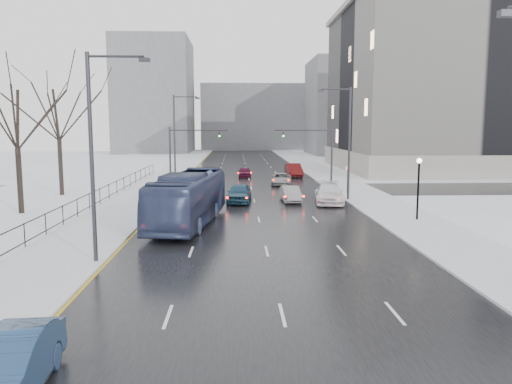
{
  "coord_description": "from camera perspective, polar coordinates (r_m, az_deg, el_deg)",
  "views": [
    {
      "loc": [
        -1.6,
        -3.75,
        6.62
      ],
      "look_at": [
        -0.35,
        27.35,
        2.5
      ],
      "focal_mm": 35.0,
      "sensor_mm": 36.0,
      "label": 1
    }
  ],
  "objects": [
    {
      "name": "sedan_right_cross",
      "position": [
        56.23,
        2.92,
        1.49
      ],
      "size": [
        2.71,
        4.97,
        1.32
      ],
      "primitive_type": "imported",
      "rotation": [
        0.0,
        0.0,
        -0.11
      ],
      "color": "gray",
      "rests_on": "road"
    },
    {
      "name": "sidewalk_right",
      "position": [
        65.21,
        8.41,
        1.71
      ],
      "size": [
        5.0,
        150.0,
        0.16
      ],
      "primitive_type": "cube",
      "color": "silver",
      "rests_on": "ground"
    },
    {
      "name": "streetlight_r_mid",
      "position": [
        44.84,
        10.35,
        6.14
      ],
      "size": [
        2.95,
        0.25,
        10.0
      ],
      "color": "#2D2D33",
      "rests_on": "ground"
    },
    {
      "name": "park_strip",
      "position": [
        66.67,
        -18.31,
        1.52
      ],
      "size": [
        14.0,
        150.0,
        0.12
      ],
      "primitive_type": "cube",
      "color": "white",
      "rests_on": "ground"
    },
    {
      "name": "sedan_right_distant",
      "position": [
        65.35,
        4.32,
        2.5
      ],
      "size": [
        1.99,
        5.27,
        1.72
      ],
      "primitive_type": "imported",
      "rotation": [
        0.0,
        0.0,
        0.03
      ],
      "color": "#4D0D0E",
      "rests_on": "road"
    },
    {
      "name": "mast_signal_left",
      "position": [
        52.12,
        -8.63,
        4.7
      ],
      "size": [
        6.1,
        0.33,
        6.5
      ],
      "color": "#2D2D33",
      "rests_on": "ground"
    },
    {
      "name": "bldg_far_center",
      "position": [
        143.88,
        -0.06,
        8.5
      ],
      "size": [
        30.0,
        18.0,
        18.0
      ],
      "primitive_type": "cube",
      "color": "slate",
      "rests_on": "ground"
    },
    {
      "name": "lamppost_r_mid",
      "position": [
        36.21,
        18.08,
        1.34
      ],
      "size": [
        0.36,
        0.36,
        4.28
      ],
      "color": "black",
      "rests_on": "sidewalk_right"
    },
    {
      "name": "tree_park_e",
      "position": [
        50.98,
        -21.28,
        -0.43
      ],
      "size": [
        9.45,
        9.45,
        13.5
      ],
      "primitive_type": null,
      "color": "black",
      "rests_on": "ground"
    },
    {
      "name": "civic_building",
      "position": [
        84.25,
        23.84,
        10.04
      ],
      "size": [
        41.0,
        31.0,
        24.8
      ],
      "color": "gray",
      "rests_on": "ground"
    },
    {
      "name": "mast_signal_right",
      "position": [
        52.57,
        7.51,
        4.74
      ],
      "size": [
        6.1,
        0.33,
        6.5
      ],
      "color": "#2D2D33",
      "rests_on": "ground"
    },
    {
      "name": "streetlight_l_far",
      "position": [
        56.14,
        -9.07,
        6.43
      ],
      "size": [
        2.95,
        0.25,
        10.0
      ],
      "color": "#2D2D33",
      "rests_on": "ground"
    },
    {
      "name": "cross_road",
      "position": [
        52.19,
        -0.52,
        0.28
      ],
      "size": [
        130.0,
        10.0,
        0.04
      ],
      "primitive_type": "cube",
      "color": "black",
      "rests_on": "ground"
    },
    {
      "name": "no_uturn_sign",
      "position": [
        49.14,
        10.42,
        2.38
      ],
      "size": [
        0.6,
        0.06,
        2.7
      ],
      "color": "#2D2D33",
      "rests_on": "sidewalk_right"
    },
    {
      "name": "bldg_far_left",
      "position": [
        130.56,
        -11.48,
        10.64
      ],
      "size": [
        18.0,
        22.0,
        28.0
      ],
      "primitive_type": "cube",
      "color": "slate",
      "rests_on": "ground"
    },
    {
      "name": "sedan_center_near",
      "position": [
        43.15,
        -1.93,
        -0.12
      ],
      "size": [
        2.39,
        5.02,
        1.66
      ],
      "primitive_type": "imported",
      "rotation": [
        0.0,
        0.0,
        -0.09
      ],
      "color": "navy",
      "rests_on": "road"
    },
    {
      "name": "sidewalk_left",
      "position": [
        64.7,
        -10.19,
        1.62
      ],
      "size": [
        5.0,
        150.0,
        0.16
      ],
      "primitive_type": "cube",
      "color": "silver",
      "rests_on": "ground"
    },
    {
      "name": "sedan_right_far",
      "position": [
        43.28,
        8.36,
        -0.16
      ],
      "size": [
        3.08,
        6.05,
        1.68
      ],
      "primitive_type": "imported",
      "rotation": [
        0.0,
        0.0,
        -0.13
      ],
      "color": "white",
      "rests_on": "road"
    },
    {
      "name": "road",
      "position": [
        64.11,
        -0.85,
        1.64
      ],
      "size": [
        16.0,
        150.0,
        0.04
      ],
      "primitive_type": "cube",
      "color": "black",
      "rests_on": "ground"
    },
    {
      "name": "tree_park_d",
      "position": [
        41.61,
        -25.2,
        -2.34
      ],
      "size": [
        8.75,
        8.75,
        12.5
      ],
      "primitive_type": null,
      "color": "black",
      "rests_on": "ground"
    },
    {
      "name": "sedan_center_far",
      "position": [
        64.59,
        -1.31,
        2.29
      ],
      "size": [
        1.62,
        3.93,
        1.33
      ],
      "primitive_type": "imported",
      "rotation": [
        0.0,
        0.0,
        -0.01
      ],
      "color": "#460C24",
      "rests_on": "road"
    },
    {
      "name": "sedan_right_near",
      "position": [
        43.63,
        3.98,
        -0.23
      ],
      "size": [
        1.66,
        4.25,
        1.38
      ],
      "primitive_type": "imported",
      "rotation": [
        0.0,
        0.0,
        0.05
      ],
      "color": "gray",
      "rests_on": "road"
    },
    {
      "name": "sedan_left_near",
      "position": [
        14.06,
        -26.88,
        -17.57
      ],
      "size": [
        2.07,
        5.01,
        1.61
      ],
      "primitive_type": "imported",
      "rotation": [
        0.0,
        0.0,
        0.08
      ],
      "color": "navy",
      "rests_on": "road"
    },
    {
      "name": "iron_fence",
      "position": [
        36.08,
        -20.7,
        -2.06
      ],
      "size": [
        0.06,
        70.0,
        1.3
      ],
      "color": "black",
      "rests_on": "sidewalk_left"
    },
    {
      "name": "bus",
      "position": [
        33.87,
        -7.7,
        -0.72
      ],
      "size": [
        4.62,
        12.88,
        3.51
      ],
      "primitive_type": "imported",
      "rotation": [
        0.0,
        0.0,
        -0.13
      ],
      "color": "navy",
      "rests_on": "road"
    },
    {
      "name": "bldg_far_right",
      "position": [
        122.46,
        11.86,
        9.44
      ],
      "size": [
        24.0,
        20.0,
        22.0
      ],
      "primitive_type": "cube",
      "color": "slate",
      "rests_on": "ground"
    },
    {
      "name": "streetlight_l_near",
      "position": [
        24.66,
        -17.81,
        4.85
      ],
      "size": [
        2.95,
        0.25,
        10.0
      ],
      "color": "#2D2D33",
      "rests_on": "ground"
    }
  ]
}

